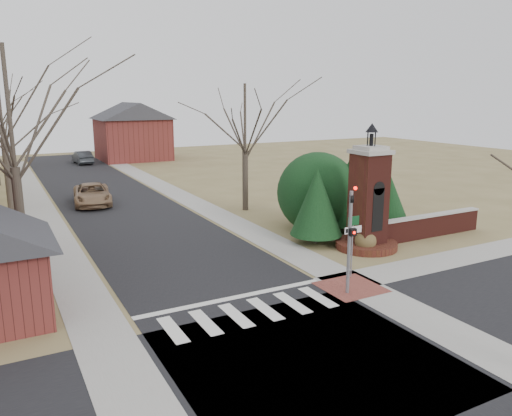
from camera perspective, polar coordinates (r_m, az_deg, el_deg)
ground at (r=18.12m, az=0.59°, el=-12.77°), size 120.00×120.00×0.00m
main_street at (r=37.99m, az=-15.55°, el=0.41°), size 8.00×70.00×0.01m
cross_street at (r=15.85m, az=6.03°, el=-16.81°), size 120.00×8.00×0.01m
crosswalk_zone at (r=18.75m, az=-0.61°, el=-11.82°), size 8.00×2.20×0.02m
stop_bar at (r=19.98m, az=-2.63°, el=-10.23°), size 8.00×0.35×0.02m
sidewalk_right_main at (r=39.39m, az=-8.17°, el=1.18°), size 2.00×60.00×0.02m
sidewalk_left at (r=37.26m, az=-23.36°, el=-0.41°), size 2.00×60.00×0.02m
curb_apron at (r=21.36m, az=10.77°, el=-8.89°), size 2.40×2.40×0.02m
traffic_signal_pole at (r=19.94m, az=10.72°, el=-2.66°), size 0.28×0.41×4.50m
sign_post at (r=21.95m, az=10.99°, el=-2.97°), size 0.90×0.07×2.75m
brick_gate_monument at (r=26.26m, az=12.68°, el=0.02°), size 3.20×3.20×6.47m
brick_garden_wall at (r=29.69m, az=19.15°, el=-1.91°), size 7.50×0.50×1.30m
house_distant_right at (r=64.45m, az=-13.97°, el=8.65°), size 8.80×8.80×7.30m
evergreen_near at (r=26.69m, az=6.96°, el=0.73°), size 2.80×2.80×4.10m
evergreen_mid at (r=29.53m, az=10.90°, el=2.35°), size 3.40×3.40×4.70m
evergreen_far at (r=30.22m, az=14.99°, el=1.02°), size 2.40×2.40×3.30m
evergreen_mass at (r=29.70m, az=7.05°, el=2.15°), size 4.80×4.80×4.80m
bare_tree_0 at (r=23.36m, az=-26.53°, el=11.17°), size 8.05×8.05×11.15m
bare_tree_3 at (r=34.03m, az=-1.27°, el=10.85°), size 7.00×7.00×9.70m
pickup_truck at (r=38.33m, az=-18.22°, el=1.49°), size 3.22×5.75×1.52m
distant_car at (r=62.01m, az=-19.23°, el=5.49°), size 1.87×4.70×1.52m
dry_shrub_left at (r=26.12m, az=12.41°, el=-3.70°), size 1.10×1.10×1.10m
dry_shrub_right at (r=26.62m, az=13.54°, el=-3.91°), size 0.68×0.68×0.68m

